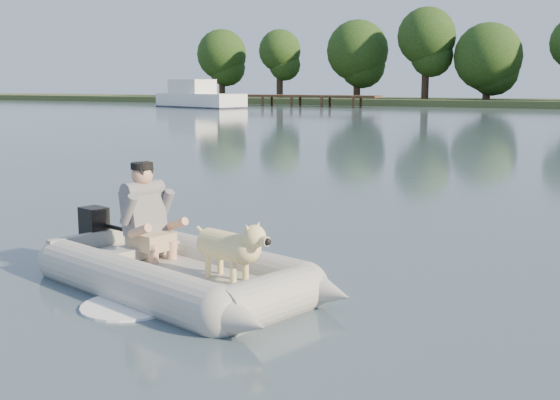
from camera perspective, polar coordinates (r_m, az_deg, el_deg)
The scene contains 7 objects.
water at distance 7.44m, azimuth -8.41°, elevation -7.36°, with size 160.00×160.00×0.00m, color #4E6069.
dock at distance 65.18m, azimuth 0.50°, elevation 8.09°, with size 18.00×2.00×1.04m, color #4C331E, non-canonical shape.
dinghy at distance 7.34m, azimuth -8.07°, elevation -2.84°, with size 4.75×3.54×1.37m, color #9B9A96, non-canonical shape.
man at distance 7.88m, azimuth -10.96°, elevation -0.72°, with size 0.72×0.62×1.07m, color slate, non-canonical shape.
dog at distance 6.92m, azimuth -4.38°, elevation -4.17°, with size 0.92×0.33×0.62m, color #D1BB79, non-canonical shape.
outboard_motor at distance 8.72m, azimuth -14.82°, elevation -2.97°, with size 0.41×0.29×0.78m, color black, non-canonical shape.
cabin_cruiser at distance 61.75m, azimuth -6.52°, elevation 8.59°, with size 9.24×3.30×2.86m, color white, non-canonical shape.
Camera 1 is at (4.28, -5.70, 2.15)m, focal length 45.00 mm.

